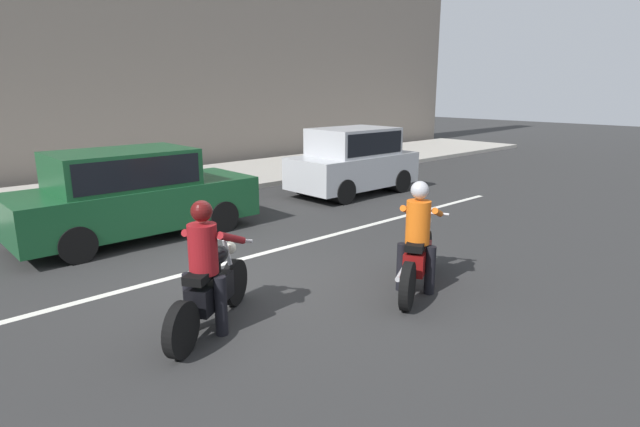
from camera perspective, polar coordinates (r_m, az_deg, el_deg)
name	(u,v)px	position (r m, az deg, el deg)	size (l,w,h in m)	color
ground_plane	(249,280)	(7.88, -7.98, -7.43)	(80.00, 80.00, 0.00)	#2C2C2C
sidewalk_slab	(74,196)	(14.93, -25.83, 1.77)	(40.00, 4.40, 0.14)	#A8A399
lane_marking_stripe	(175,277)	(8.25, -15.97, -6.82)	(18.00, 0.14, 0.01)	silver
motorcycle_with_rider_crimson	(209,277)	(6.25, -12.37, -6.96)	(1.78, 1.22, 1.61)	black
motorcycle_with_rider_orange_stripe	(418,246)	(7.43, 10.92, -3.56)	(2.02, 1.17, 1.61)	black
parked_hatchback_silver	(353,160)	(13.97, 3.76, 5.97)	(3.62, 1.76, 1.80)	#B2B5BA
parked_sedan_forest_green	(132,193)	(10.40, -20.35, 2.14)	(4.54, 1.82, 1.72)	#164C28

